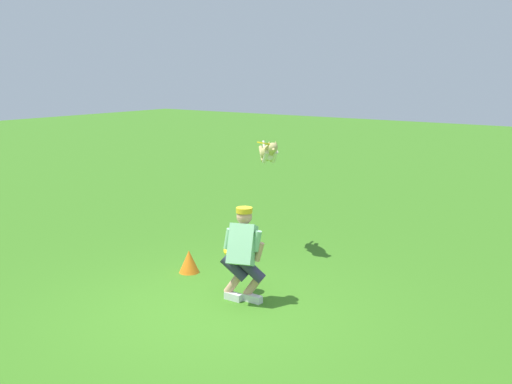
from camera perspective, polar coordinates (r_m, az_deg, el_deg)
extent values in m
plane|color=#39741D|center=(8.34, -4.36, -10.85)|extent=(60.00, 60.00, 0.00)
cube|color=silver|center=(8.66, -0.27, -9.63)|extent=(0.26, 0.10, 0.10)
cylinder|color=tan|center=(8.64, -0.17, -8.34)|extent=(0.33, 0.21, 0.37)
cylinder|color=#373550|center=(8.52, -0.42, -7.02)|extent=(0.43, 0.28, 0.37)
cube|color=silver|center=(8.74, -2.05, -9.44)|extent=(0.26, 0.10, 0.10)
cylinder|color=tan|center=(8.72, -1.96, -8.16)|extent=(0.33, 0.21, 0.37)
cylinder|color=#373550|center=(8.58, -1.96, -6.88)|extent=(0.43, 0.28, 0.37)
cube|color=#87C494|center=(8.42, -1.26, -4.78)|extent=(0.46, 0.50, 0.58)
cylinder|color=#87C494|center=(8.37, 0.09, -4.46)|extent=(0.16, 0.13, 0.29)
cylinder|color=#87C494|center=(8.48, -2.52, -4.25)|extent=(0.16, 0.13, 0.29)
cylinder|color=tan|center=(8.72, -2.21, -5.05)|extent=(0.17, 0.30, 0.19)
cylinder|color=tan|center=(8.44, 0.29, -5.44)|extent=(0.16, 0.12, 0.27)
sphere|color=tan|center=(8.42, -1.07, -2.25)|extent=(0.21, 0.21, 0.21)
cylinder|color=gold|center=(8.40, -1.07, -1.65)|extent=(0.22, 0.22, 0.07)
cylinder|color=gold|center=(8.50, -0.87, -1.70)|extent=(0.12, 0.12, 0.02)
ellipsoid|color=tan|center=(10.75, 1.11, 3.55)|extent=(0.68, 0.68, 0.45)
ellipsoid|color=silver|center=(10.58, 1.27, 3.29)|extent=(0.13, 0.18, 0.15)
sphere|color=tan|center=(10.32, 1.52, 4.03)|extent=(0.17, 0.17, 0.17)
cone|color=tan|center=(10.23, 1.61, 3.86)|extent=(0.13, 0.13, 0.09)
cone|color=tan|center=(10.32, 1.20, 4.45)|extent=(0.06, 0.06, 0.07)
cone|color=tan|center=(10.34, 1.80, 4.46)|extent=(0.06, 0.06, 0.07)
cylinder|color=silver|center=(10.55, 0.88, 3.20)|extent=(0.28, 0.28, 0.26)
cylinder|color=silver|center=(10.58, 1.70, 3.22)|extent=(0.28, 0.28, 0.26)
cylinder|color=tan|center=(10.94, 0.54, 3.48)|extent=(0.28, 0.28, 0.26)
cylinder|color=tan|center=(10.96, 1.32, 3.50)|extent=(0.28, 0.28, 0.26)
cylinder|color=silver|center=(11.15, 0.75, 4.08)|extent=(0.17, 0.17, 0.23)
cylinder|color=yellow|center=(10.40, 0.85, 4.41)|extent=(0.38, 0.38, 0.09)
cylinder|color=yellow|center=(8.86, -2.08, -5.33)|extent=(0.38, 0.38, 0.09)
cone|color=orange|center=(9.87, -6.08, -6.27)|extent=(0.32, 0.32, 0.35)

